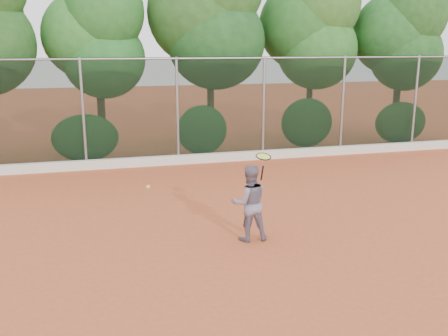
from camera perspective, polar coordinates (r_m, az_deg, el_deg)
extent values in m
plane|color=#C0532D|center=(10.39, 1.43, -7.99)|extent=(80.00, 80.00, 0.00)
cube|color=silver|center=(16.72, -5.11, 0.96)|extent=(24.00, 0.20, 0.30)
imported|color=slate|center=(10.06, 2.91, -4.01)|extent=(0.79, 0.63, 1.56)
cube|color=black|center=(16.62, -5.34, 6.48)|extent=(24.00, 0.01, 3.50)
cylinder|color=gray|center=(16.48, -5.47, 12.35)|extent=(24.00, 0.06, 0.06)
cylinder|color=gray|center=(16.39, -15.79, 5.92)|extent=(0.09, 0.09, 3.50)
cylinder|color=gray|center=(16.62, -5.34, 6.48)|extent=(0.09, 0.09, 3.50)
cylinder|color=gray|center=(17.36, 4.54, 6.82)|extent=(0.09, 0.09, 3.50)
cylinder|color=gray|center=(18.56, 13.38, 6.95)|extent=(0.09, 0.09, 3.50)
cylinder|color=gray|center=(20.15, 20.99, 6.92)|extent=(0.09, 0.09, 3.50)
cylinder|color=#402918|center=(18.75, -13.77, 5.29)|extent=(0.28, 0.28, 2.40)
ellipsoid|color=#1F5C20|center=(18.47, -13.53, 12.04)|extent=(2.90, 2.40, 2.80)
ellipsoid|color=#266322|center=(18.76, -15.28, 14.41)|extent=(3.20, 2.70, 3.10)
ellipsoid|color=#1E561D|center=(18.30, -13.48, 17.05)|extent=(2.70, 2.30, 2.90)
cylinder|color=#492F1C|center=(18.91, -1.53, 6.67)|extent=(0.26, 0.26, 3.00)
ellipsoid|color=#265F24|center=(18.71, -0.89, 14.27)|extent=(3.60, 3.00, 3.50)
ellipsoid|color=#346928|center=(18.92, -2.67, 17.28)|extent=(3.90, 3.20, 3.80)
cylinder|color=#412B19|center=(20.44, 9.67, 6.60)|extent=(0.24, 0.24, 2.70)
ellipsoid|color=#245A1F|center=(20.28, 10.59, 13.17)|extent=(3.20, 2.70, 3.10)
ellipsoid|color=#1D4F1B|center=(20.36, 9.01, 15.77)|extent=(3.50, 2.90, 3.40)
ellipsoid|color=#28561D|center=(20.29, 11.21, 17.95)|extent=(3.00, 2.50, 3.10)
cylinder|color=#3D2517|center=(21.90, 19.01, 6.25)|extent=(0.28, 0.28, 2.50)
ellipsoid|color=#2B6526|center=(21.78, 20.07, 12.09)|extent=(3.00, 2.50, 2.90)
ellipsoid|color=#2B6B28|center=(21.75, 18.68, 14.31)|extent=(3.30, 2.80, 3.20)
ellipsoid|color=#2D6225|center=(21.78, 20.82, 16.25)|extent=(2.80, 2.40, 3.00)
ellipsoid|color=#2C6C29|center=(17.32, -15.57, 3.32)|extent=(2.20, 1.16, 1.60)
ellipsoid|color=#2B722C|center=(17.70, -2.51, 4.36)|extent=(1.80, 1.04, 1.76)
ellipsoid|color=#2C6325|center=(18.93, 9.44, 5.12)|extent=(2.00, 1.10, 1.84)
ellipsoid|color=#2F5F24|center=(20.90, 19.52, 4.91)|extent=(2.16, 1.12, 1.64)
cylinder|color=black|center=(10.00, 4.39, -0.57)|extent=(0.05, 0.12, 0.32)
torus|color=black|center=(9.87, 4.54, 1.32)|extent=(0.35, 0.35, 0.11)
cylinder|color=#DEED45|center=(9.87, 4.54, 1.32)|extent=(0.30, 0.29, 0.07)
sphere|color=#CBD731|center=(9.08, -8.67, -2.14)|extent=(0.07, 0.07, 0.07)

